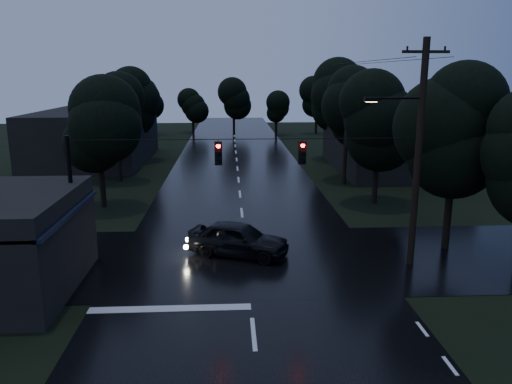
{
  "coord_description": "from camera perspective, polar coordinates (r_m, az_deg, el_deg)",
  "views": [
    {
      "loc": [
        -0.74,
        -10.12,
        8.49
      ],
      "look_at": [
        0.52,
        13.09,
        2.99
      ],
      "focal_mm": 35.0,
      "sensor_mm": 36.0,
      "label": 1
    }
  ],
  "objects": [
    {
      "name": "tree_left_c",
      "position": [
        51.07,
        -14.0,
        10.14
      ],
      "size": [
        4.48,
        4.48,
        9.44
      ],
      "color": "black",
      "rests_on": "ground"
    },
    {
      "name": "tree_left_b",
      "position": [
        41.19,
        -15.71,
        8.84
      ],
      "size": [
        4.2,
        4.2,
        8.85
      ],
      "color": "black",
      "rests_on": "ground"
    },
    {
      "name": "cross_street",
      "position": [
        23.71,
        -1.12,
        -7.67
      ],
      "size": [
        60.0,
        9.0,
        0.02
      ],
      "primitive_type": "cube",
      "color": "black",
      "rests_on": "ground"
    },
    {
      "name": "utility_pole_far",
      "position": [
        39.45,
        10.23,
        6.4
      ],
      "size": [
        2.0,
        0.3,
        7.5
      ],
      "color": "black",
      "rests_on": "ground"
    },
    {
      "name": "anchor_pole_left",
      "position": [
        22.85,
        -20.22,
        -1.42
      ],
      "size": [
        0.18,
        0.18,
        6.0
      ],
      "primitive_type": "cylinder",
      "color": "black",
      "rests_on": "ground"
    },
    {
      "name": "car",
      "position": [
        23.92,
        -2.03,
        -5.38
      ],
      "size": [
        5.21,
        3.59,
        1.65
      ],
      "primitive_type": "imported",
      "rotation": [
        0.0,
        0.0,
        1.19
      ],
      "color": "black",
      "rests_on": "ground"
    },
    {
      "name": "building_far_right",
      "position": [
        46.94,
        15.29,
        5.16
      ],
      "size": [
        10.0,
        14.0,
        4.4
      ],
      "primitive_type": "cube",
      "color": "black",
      "rests_on": "ground"
    },
    {
      "name": "tree_right_b",
      "position": [
        41.51,
        11.49,
        9.62
      ],
      "size": [
        4.48,
        4.48,
        9.44
      ],
      "color": "black",
      "rests_on": "ground"
    },
    {
      "name": "tree_right_c",
      "position": [
        51.34,
        9.37,
        10.79
      ],
      "size": [
        4.76,
        4.76,
        10.03
      ],
      "color": "black",
      "rests_on": "ground"
    },
    {
      "name": "utility_pole_main",
      "position": [
        22.87,
        17.86,
        4.56
      ],
      "size": [
        3.5,
        0.3,
        10.0
      ],
      "color": "black",
      "rests_on": "ground"
    },
    {
      "name": "building_far_left",
      "position": [
        52.19,
        -17.91,
        6.1
      ],
      "size": [
        10.0,
        16.0,
        5.0
      ],
      "primitive_type": "cube",
      "color": "black",
      "rests_on": "ground"
    },
    {
      "name": "main_road",
      "position": [
        41.02,
        -2.0,
        1.37
      ],
      "size": [
        12.0,
        120.0,
        0.02
      ],
      "primitive_type": "cube",
      "color": "black",
      "rests_on": "ground"
    },
    {
      "name": "tree_corner_near",
      "position": [
        25.61,
        21.86,
        6.78
      ],
      "size": [
        4.48,
        4.48,
        9.44
      ],
      "color": "black",
      "rests_on": "ground"
    },
    {
      "name": "span_signals",
      "position": [
        21.4,
        0.4,
        4.59
      ],
      "size": [
        15.0,
        0.37,
        1.12
      ],
      "color": "black",
      "rests_on": "ground"
    },
    {
      "name": "tree_right_a",
      "position": [
        33.69,
        13.85,
        8.05
      ],
      "size": [
        4.2,
        4.2,
        8.85
      ],
      "color": "black",
      "rests_on": "ground"
    },
    {
      "name": "tree_left_a",
      "position": [
        33.32,
        -17.58,
        7.12
      ],
      "size": [
        3.92,
        3.92,
        8.26
      ],
      "color": "black",
      "rests_on": "ground"
    }
  ]
}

